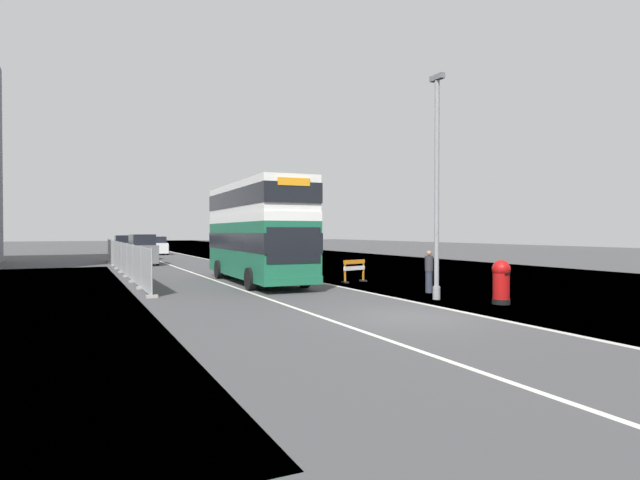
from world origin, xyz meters
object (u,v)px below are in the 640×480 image
at_px(car_receding_mid, 139,248).
at_px(car_far_side, 122,245).
at_px(pedestrian_at_kerb, 429,272).
at_px(car_receding_far, 157,246).
at_px(red_pillar_postbox, 501,280).
at_px(car_oncoming_near, 143,251).
at_px(lamppost_foreground, 437,194).
at_px(double_decker_bus, 257,230).
at_px(roadworks_barrier, 354,269).

bearing_deg(car_receding_mid, car_far_side, 90.42).
bearing_deg(pedestrian_at_kerb, car_receding_far, 96.80).
bearing_deg(red_pillar_postbox, car_far_side, 98.96).
height_order(car_oncoming_near, car_receding_far, car_oncoming_near).
xyz_separation_m(lamppost_foreground, car_far_side, (-7.04, 50.78, -3.02)).
height_order(red_pillar_postbox, car_receding_mid, car_receding_mid).
xyz_separation_m(double_decker_bus, red_pillar_postbox, (5.32, -11.17, -1.79)).
relative_size(double_decker_bus, pedestrian_at_kerb, 6.07).
relative_size(lamppost_foreground, roadworks_barrier, 5.66).
xyz_separation_m(red_pillar_postbox, car_receding_far, (-5.23, 45.93, 0.09)).
bearing_deg(red_pillar_postbox, roadworks_barrier, 95.19).
height_order(double_decker_bus, red_pillar_postbox, double_decker_bus).
relative_size(car_receding_far, car_far_side, 0.95).
bearing_deg(car_far_side, red_pillar_postbox, -81.04).
distance_m(lamppost_foreground, car_oncoming_near, 27.44).
distance_m(red_pillar_postbox, car_receding_far, 46.23).
height_order(roadworks_barrier, car_receding_mid, car_receding_mid).
xyz_separation_m(lamppost_foreground, pedestrian_at_kerb, (1.06, 1.85, -3.11)).
height_order(lamppost_foreground, red_pillar_postbox, lamppost_foreground).
relative_size(roadworks_barrier, car_receding_mid, 0.33).
xyz_separation_m(double_decker_bus, car_receding_far, (0.09, 34.76, -1.70)).
bearing_deg(pedestrian_at_kerb, lamppost_foreground, -119.93).
relative_size(lamppost_foreground, car_receding_mid, 1.86).
relative_size(lamppost_foreground, car_oncoming_near, 1.88).
bearing_deg(car_receding_far, car_oncoming_near, -101.43).
height_order(double_decker_bus, car_receding_far, double_decker_bus).
bearing_deg(car_receding_mid, car_oncoming_near, -94.46).
xyz_separation_m(roadworks_barrier, pedestrian_at_kerb, (0.62, -5.28, 0.20)).
bearing_deg(car_oncoming_near, pedestrian_at_kerb, -70.57).
bearing_deg(car_oncoming_near, car_far_side, 88.86).
bearing_deg(lamppost_foreground, double_decker_bus, 113.80).
bearing_deg(pedestrian_at_kerb, roadworks_barrier, 96.68).
relative_size(red_pillar_postbox, car_receding_far, 0.39).
distance_m(roadworks_barrier, pedestrian_at_kerb, 5.32).
height_order(lamppost_foreground, car_receding_far, lamppost_foreground).
bearing_deg(car_oncoming_near, roadworks_barrier, -67.32).
bearing_deg(double_decker_bus, car_far_side, 94.12).
xyz_separation_m(lamppost_foreground, car_receding_mid, (-6.92, 34.09, -2.94)).
distance_m(roadworks_barrier, car_receding_far, 37.07).
xyz_separation_m(roadworks_barrier, car_receding_mid, (-7.37, 26.96, 0.36)).
xyz_separation_m(car_oncoming_near, car_far_side, (0.49, 24.55, -0.11)).
distance_m(red_pillar_postbox, pedestrian_at_kerb, 3.85).
bearing_deg(roadworks_barrier, car_oncoming_near, 112.68).
distance_m(lamppost_foreground, red_pillar_postbox, 3.94).
bearing_deg(red_pillar_postbox, pedestrian_at_kerb, 93.12).
height_order(double_decker_bus, car_receding_mid, double_decker_bus).
bearing_deg(pedestrian_at_kerb, car_oncoming_near, 109.43).
bearing_deg(car_receding_mid, car_receding_far, 73.22).
bearing_deg(double_decker_bus, car_receding_far, 89.85).
distance_m(lamppost_foreground, car_far_side, 51.35).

